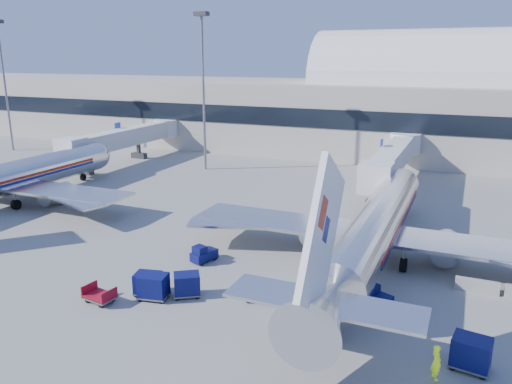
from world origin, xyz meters
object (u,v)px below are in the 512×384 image
at_px(airliner_mid, 4,180).
at_px(tug_lead, 259,293).
at_px(cart_open_red, 100,297).
at_px(ramp_worker, 436,362).
at_px(airliner_main, 375,228).
at_px(tug_right, 376,296).
at_px(cart_train_c, 148,283).
at_px(barrier_near, 477,286).
at_px(jetbridge_near, 394,157).
at_px(cart_solo_far, 471,353).
at_px(mast_far_west, 3,67).
at_px(jetbridge_mid, 130,137).
at_px(cart_train_b, 153,286).
at_px(tug_left, 203,254).
at_px(mast_west, 203,69).
at_px(cart_solo_near, 320,323).
at_px(cart_train_a, 187,284).

relative_size(airliner_mid, tug_lead, 16.43).
distance_m(cart_open_red, ramp_worker, 22.08).
bearing_deg(airliner_main, airliner_mid, 180.00).
bearing_deg(airliner_main, ramp_worker, -67.32).
bearing_deg(cart_open_red, tug_right, 30.37).
relative_size(cart_train_c, ramp_worker, 1.09).
bearing_deg(barrier_near, jetbridge_near, 109.85).
height_order(tug_lead, cart_solo_far, cart_solo_far).
height_order(airliner_mid, mast_far_west, mast_far_west).
height_order(jetbridge_mid, cart_train_b, jetbridge_mid).
xyz_separation_m(tug_left, cart_train_b, (0.03, -7.15, 0.28)).
bearing_deg(tug_lead, cart_train_b, -171.55).
height_order(airliner_main, tug_lead, airliner_main).
relative_size(tug_left, cart_solo_far, 1.09).
xyz_separation_m(cart_solo_far, cart_open_red, (-23.74, -1.94, -0.58)).
bearing_deg(airliner_mid, cart_open_red, -29.48).
bearing_deg(airliner_main, cart_train_b, -135.41).
xyz_separation_m(mast_far_west, cart_solo_far, (77.70, -38.23, -13.81)).
bearing_deg(airliner_mid, tug_right, -9.55).
bearing_deg(jetbridge_mid, tug_lead, -43.45).
distance_m(airliner_main, mast_far_west, 75.44).
relative_size(jetbridge_near, tug_right, 12.06).
distance_m(airliner_main, ramp_worker, 15.74).
bearing_deg(mast_west, cart_train_b, -65.93).
relative_size(jetbridge_near, cart_train_b, 11.98).
xyz_separation_m(cart_solo_near, cart_solo_far, (8.48, -0.02, 0.13)).
bearing_deg(airliner_main, jetbridge_near, 95.22).
xyz_separation_m(cart_train_c, ramp_worker, (19.65, -2.01, 0.11)).
xyz_separation_m(mast_west, cart_train_a, (19.03, -36.95, -13.90)).
xyz_separation_m(tug_lead, cart_solo_near, (5.16, -2.59, 0.23)).
distance_m(cart_train_b, cart_solo_far, 20.62).
height_order(airliner_mid, cart_solo_far, airliner_mid).
bearing_deg(jetbridge_mid, airliner_main, -30.64).
relative_size(airliner_main, cart_train_a, 15.62).
relative_size(airliner_mid, cart_train_c, 17.33).
bearing_deg(mast_west, cart_train_c, -66.64).
relative_size(airliner_main, cart_solo_near, 19.55).
height_order(tug_right, tug_left, tug_left).
xyz_separation_m(airliner_mid, cart_solo_near, (41.22, -12.72, -2.08)).
relative_size(airliner_main, tug_left, 14.90).
xyz_separation_m(jetbridge_mid, mast_far_west, (-25.60, -0.81, 10.86)).
relative_size(tug_right, tug_left, 0.91).
relative_size(cart_solo_near, cart_solo_far, 0.83).
relative_size(tug_right, cart_train_c, 1.06).
xyz_separation_m(tug_right, cart_train_b, (-14.55, -5.40, 0.35)).
height_order(tug_left, cart_train_c, cart_train_c).
xyz_separation_m(mast_far_west, ramp_worker, (76.02, -39.90, -13.81)).
bearing_deg(tug_right, jetbridge_mid, 167.27).
height_order(barrier_near, cart_open_red, barrier_near).
bearing_deg(cart_train_a, cart_train_c, 166.14).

